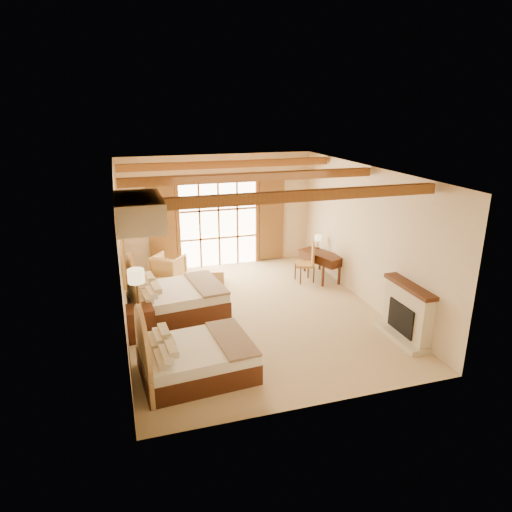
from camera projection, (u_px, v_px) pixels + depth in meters
name	position (u px, v px, depth m)	size (l,w,h in m)	color
floor	(253.00, 313.00, 10.35)	(7.00, 7.00, 0.00)	#CFB986
wall_back	(218.00, 211.00, 13.02)	(5.50, 5.50, 0.00)	beige
wall_left	(121.00, 257.00, 9.08)	(7.00, 7.00, 0.00)	beige
wall_right	(366.00, 235.00, 10.60)	(7.00, 7.00, 0.00)	beige
ceiling	(253.00, 171.00, 9.34)	(7.00, 7.00, 0.00)	#B97D41
ceiling_beams	(253.00, 177.00, 9.37)	(5.39, 4.60, 0.18)	olive
french_doors	(219.00, 224.00, 13.07)	(3.95, 0.08, 2.60)	white
fireplace	(406.00, 315.00, 9.09)	(0.46, 1.40, 1.16)	beige
painting	(123.00, 262.00, 8.37)	(0.06, 0.95, 0.75)	#F1C058
canopy_valance	(139.00, 211.00, 6.94)	(0.70, 1.40, 0.45)	beige
bed_near	(189.00, 357.00, 7.83)	(2.00, 1.58, 1.25)	#462311
bed_far	(170.00, 298.00, 10.16)	(2.20, 1.76, 1.34)	#462311
nightstand	(140.00, 323.00, 9.16)	(0.55, 0.55, 0.66)	#462311
floor_lamp	(136.00, 281.00, 8.75)	(0.32, 0.32, 1.51)	#3D2B1A
armchair	(168.00, 267.00, 12.20)	(0.75, 0.77, 0.70)	tan
ottoman	(214.00, 276.00, 12.03)	(0.54, 0.54, 0.39)	tan
desk	(321.00, 264.00, 12.36)	(0.98, 1.41, 0.70)	#462311
desk_chair	(305.00, 269.00, 12.12)	(0.62, 0.60, 1.07)	#AD853D
desk_lamp	(318.00, 238.00, 12.58)	(0.19, 0.19, 0.38)	#3D2B1A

